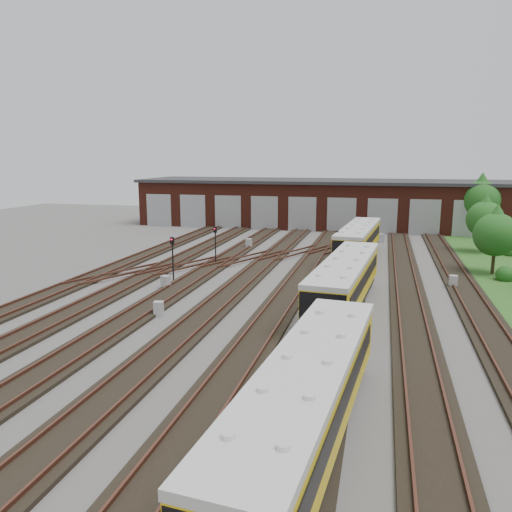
# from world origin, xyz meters

# --- Properties ---
(ground) EXTENTS (120.00, 120.00, 0.00)m
(ground) POSITION_xyz_m (0.00, 0.00, 0.00)
(ground) COLOR #4B4846
(ground) RESTS_ON ground
(track_network) EXTENTS (30.40, 70.00, 0.33)m
(track_network) POSITION_xyz_m (-0.17, 0.59, 0.11)
(track_network) COLOR black
(track_network) RESTS_ON ground
(maintenance_shed) EXTENTS (51.00, 12.50, 6.35)m
(maintenance_shed) POSITION_xyz_m (-0.01, 39.97, 3.20)
(maintenance_shed) COLOR #531E14
(maintenance_shed) RESTS_ON ground
(metro_train) EXTENTS (3.71, 46.00, 2.86)m
(metro_train) POSITION_xyz_m (6.00, 1.06, 1.79)
(metro_train) COLOR black
(metro_train) RESTS_ON ground
(signal_mast_0) EXTENTS (0.28, 0.27, 3.40)m
(signal_mast_0) POSITION_xyz_m (-7.46, 5.41, 2.18)
(signal_mast_0) COLOR black
(signal_mast_0) RESTS_ON ground
(signal_mast_1) EXTENTS (0.29, 0.28, 3.33)m
(signal_mast_1) POSITION_xyz_m (-6.29, 12.13, 2.13)
(signal_mast_1) COLOR black
(signal_mast_1) RESTS_ON ground
(signal_mast_2) EXTENTS (0.27, 0.25, 3.29)m
(signal_mast_2) POSITION_xyz_m (4.41, 12.45, 2.09)
(signal_mast_2) COLOR black
(signal_mast_2) RESTS_ON ground
(signal_mast_3) EXTENTS (0.28, 0.27, 3.03)m
(signal_mast_3) POSITION_xyz_m (5.43, 12.16, 1.94)
(signal_mast_3) COLOR black
(signal_mast_3) RESTS_ON ground
(relay_cabinet_0) EXTENTS (0.71, 0.65, 0.96)m
(relay_cabinet_0) POSITION_xyz_m (-7.01, 2.97, 0.48)
(relay_cabinet_0) COLOR #9FA1A4
(relay_cabinet_0) RESTS_ON ground
(relay_cabinet_1) EXTENTS (0.62, 0.53, 1.00)m
(relay_cabinet_1) POSITION_xyz_m (-5.44, 20.37, 0.50)
(relay_cabinet_1) COLOR #9FA1A4
(relay_cabinet_1) RESTS_ON ground
(relay_cabinet_2) EXTENTS (0.63, 0.56, 0.92)m
(relay_cabinet_2) POSITION_xyz_m (-4.71, -3.07, 0.46)
(relay_cabinet_2) COLOR #9FA1A4
(relay_cabinet_2) RESTS_ON ground
(relay_cabinet_3) EXTENTS (0.73, 0.66, 1.02)m
(relay_cabinet_3) POSITION_xyz_m (8.01, 27.06, 0.51)
(relay_cabinet_3) COLOR #9FA1A4
(relay_cabinet_3) RESTS_ON ground
(relay_cabinet_4) EXTENTS (0.59, 0.51, 0.93)m
(relay_cabinet_4) POSITION_xyz_m (13.28, 8.38, 0.47)
(relay_cabinet_4) COLOR #9FA1A4
(relay_cabinet_4) RESTS_ON ground
(tree_0) EXTENTS (4.63, 4.63, 7.67)m
(tree_0) POSITION_xyz_m (19.32, 35.00, 4.93)
(tree_0) COLOR #2F2315
(tree_0) RESTS_ON ground
(tree_1) EXTENTS (3.57, 3.57, 5.91)m
(tree_1) POSITION_xyz_m (17.87, 23.68, 3.80)
(tree_1) COLOR #2F2315
(tree_1) RESTS_ON ground
(tree_3) EXTENTS (3.48, 3.48, 5.77)m
(tree_3) POSITION_xyz_m (16.93, 13.70, 3.71)
(tree_3) COLOR #2F2315
(tree_3) RESTS_ON ground
(bush_1) EXTENTS (1.39, 1.39, 1.39)m
(bush_1) POSITION_xyz_m (17.43, 11.60, 0.69)
(bush_1) COLOR #164714
(bush_1) RESTS_ON ground
(bush_2) EXTENTS (1.22, 1.22, 1.22)m
(bush_2) POSITION_xyz_m (20.27, 22.49, 0.61)
(bush_2) COLOR #164714
(bush_2) RESTS_ON ground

